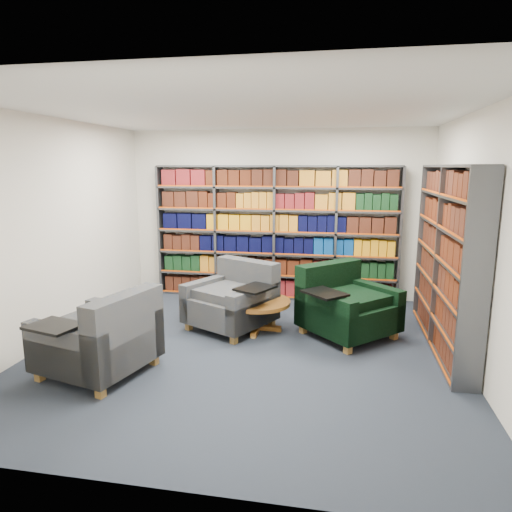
% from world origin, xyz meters
% --- Properties ---
extents(room_shell, '(5.02, 5.02, 2.82)m').
position_xyz_m(room_shell, '(0.00, 0.00, 1.40)').
color(room_shell, black).
rests_on(room_shell, ground).
extents(bookshelf_back, '(4.00, 0.28, 2.20)m').
position_xyz_m(bookshelf_back, '(0.00, 2.34, 1.10)').
color(bookshelf_back, '#47494F').
rests_on(bookshelf_back, ground).
extents(bookshelf_right, '(0.28, 2.50, 2.20)m').
position_xyz_m(bookshelf_right, '(2.34, 0.60, 1.10)').
color(bookshelf_right, '#47494F').
rests_on(bookshelf_right, ground).
extents(chair_teal_left, '(1.33, 1.33, 0.90)m').
position_xyz_m(chair_teal_left, '(-0.33, 0.80, 0.36)').
color(chair_teal_left, '#091937').
rests_on(chair_teal_left, ground).
extents(chair_green_right, '(1.43, 1.43, 0.92)m').
position_xyz_m(chair_green_right, '(1.14, 0.77, 0.37)').
color(chair_green_right, black).
rests_on(chair_green_right, ground).
extents(chair_teal_front, '(1.23, 1.32, 0.92)m').
position_xyz_m(chair_teal_front, '(-1.36, -0.92, 0.37)').
color(chair_teal_front, '#091937').
rests_on(chair_teal_front, ground).
extents(coffee_table, '(0.89, 0.89, 0.63)m').
position_xyz_m(coffee_table, '(0.00, 0.69, 0.34)').
color(coffee_table, brown).
rests_on(coffee_table, ground).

